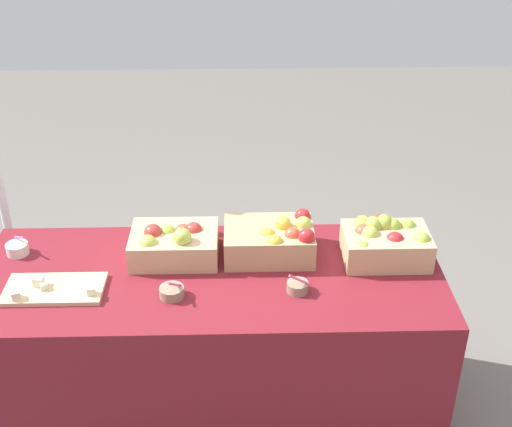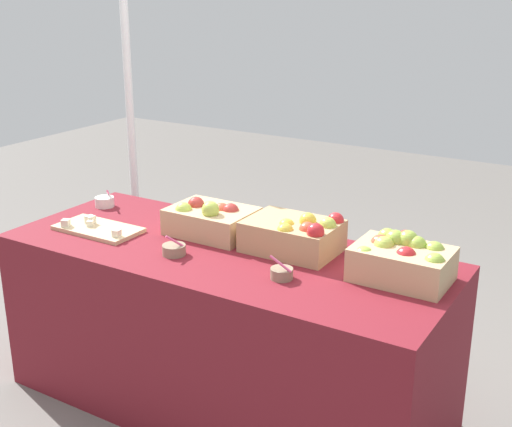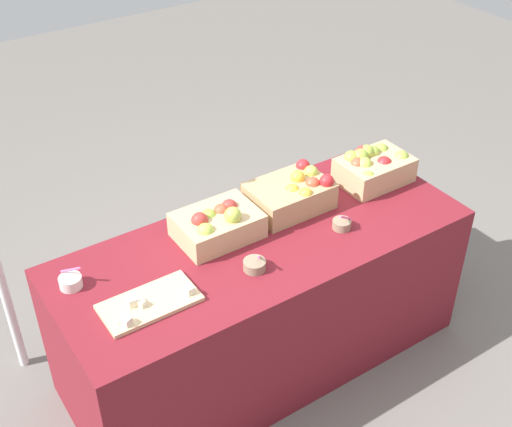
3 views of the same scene
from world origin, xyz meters
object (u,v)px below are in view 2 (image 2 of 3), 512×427
Objects in this scene: apple_crate_left at (402,259)px; tent_pole at (132,140)px; cutting_board_front at (97,228)px; sample_bowl_far at (282,273)px; apple_crate_right at (211,219)px; apple_crate_middle at (295,235)px; sample_bowl_mid at (105,202)px; sample_bowl_near at (174,250)px.

tent_pole reaches higher than apple_crate_left.
cutting_board_front is 0.86m from tent_pole.
apple_crate_right is at bearing 152.64° from sample_bowl_far.
sample_bowl_mid is (-1.08, 0.03, -0.05)m from apple_crate_middle.
sample_bowl_mid is at bearing 178.21° from apple_crate_middle.
apple_crate_right is 0.28m from sample_bowl_near.
apple_crate_middle is 0.50m from sample_bowl_near.
apple_crate_left is 1.35m from cutting_board_front.
apple_crate_middle is 1.08m from sample_bowl_mid.
sample_bowl_mid is at bearing 154.71° from sample_bowl_near.
cutting_board_front is (-0.46, -0.23, -0.06)m from apple_crate_right.
apple_crate_left is 0.45m from sample_bowl_far.
apple_crate_right is at bearing 92.02° from sample_bowl_near.
apple_crate_middle is 3.82× the size of sample_bowl_mid.
tent_pole is (-1.75, 0.52, 0.15)m from apple_crate_left.
tent_pole is at bearing 119.70° from cutting_board_front.
tent_pole reaches higher than sample_bowl_near.
sample_bowl_far is (-0.38, -0.23, -0.06)m from apple_crate_left.
sample_bowl_mid is (-0.68, 0.32, 0.00)m from sample_bowl_near.
sample_bowl_mid is (-1.55, 0.07, -0.06)m from apple_crate_left.
cutting_board_front is 0.47m from sample_bowl_near.
apple_crate_left is 0.91× the size of cutting_board_front.
apple_crate_right reaches higher than cutting_board_front.
sample_bowl_mid is 1.21m from sample_bowl_far.
apple_crate_middle reaches higher than cutting_board_front.
sample_bowl_mid and sample_bowl_far have the same top height.
tent_pole reaches higher than apple_crate_middle.
apple_crate_right is (-0.41, -0.01, -0.00)m from apple_crate_middle.
apple_crate_right is at bearing -29.19° from tent_pole.
cutting_board_front is 0.20× the size of tent_pole.
apple_crate_right is 0.19× the size of tent_pole.
sample_bowl_near reaches higher than cutting_board_front.
apple_crate_left reaches higher than sample_bowl_near.
apple_crate_middle reaches higher than sample_bowl_far.
apple_crate_middle and apple_crate_right have the same top height.
tent_pole is (-1.37, 0.74, 0.21)m from sample_bowl_far.
apple_crate_right is 1.01m from tent_pole.
tent_pole is (-1.28, 0.48, 0.16)m from apple_crate_middle.
tent_pole is at bearing 150.81° from apple_crate_right.
apple_crate_left is 0.88m from apple_crate_right.
apple_crate_right is at bearing 27.10° from cutting_board_front.
apple_crate_middle is 0.19× the size of tent_pole.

